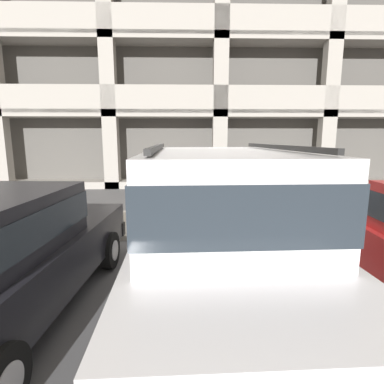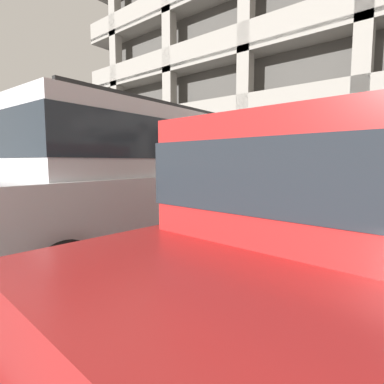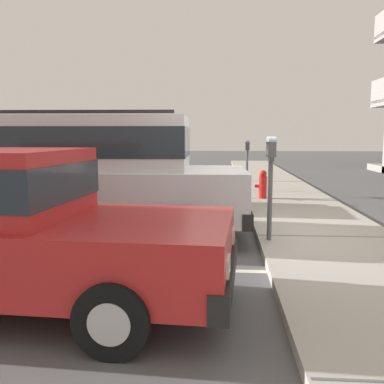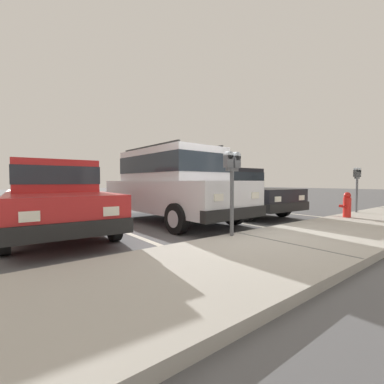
{
  "view_description": "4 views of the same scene",
  "coord_description": "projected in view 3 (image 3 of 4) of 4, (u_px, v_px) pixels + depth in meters",
  "views": [
    {
      "loc": [
        -0.56,
        -5.79,
        2.1
      ],
      "look_at": [
        -0.43,
        -0.63,
        1.18
      ],
      "focal_mm": 28.0,
      "sensor_mm": 36.0,
      "label": 1
    },
    {
      "loc": [
        3.14,
        -4.96,
        1.31
      ],
      "look_at": [
        -0.06,
        -1.05,
        0.79
      ],
      "focal_mm": 28.0,
      "sensor_mm": 36.0,
      "label": 2
    },
    {
      "loc": [
        6.61,
        -0.36,
        1.67
      ],
      "look_at": [
        -0.07,
        -0.83,
        0.78
      ],
      "focal_mm": 40.0,
      "sensor_mm": 36.0,
      "label": 3
    },
    {
      "loc": [
        3.74,
        3.59,
        1.11
      ],
      "look_at": [
        0.05,
        -1.14,
        0.87
      ],
      "focal_mm": 24.0,
      "sensor_mm": 36.0,
      "label": 4
    }
  ],
  "objects": [
    {
      "name": "red_sedan",
      "position": [
        125.0,
        174.0,
        9.47
      ],
      "size": [
        2.02,
        4.57,
        1.54
      ],
      "rotation": [
        0.0,
        0.0,
        -0.06
      ],
      "color": "black",
      "rests_on": "ground_plane"
    },
    {
      "name": "ground_plane",
      "position": [
        244.0,
        245.0,
        6.74
      ],
      "size": [
        80.0,
        80.0,
        0.1
      ],
      "color": "#565659"
    },
    {
      "name": "parking_meter_near",
      "position": [
        271.0,
        164.0,
        6.26
      ],
      "size": [
        0.35,
        0.12,
        1.54
      ],
      "color": "#595B60",
      "rests_on": "sidewalk"
    },
    {
      "name": "parking_meter_far",
      "position": [
        247.0,
        153.0,
        12.05
      ],
      "size": [
        0.35,
        0.12,
        1.44
      ],
      "color": "#595B60",
      "rests_on": "sidewalk"
    },
    {
      "name": "silver_suv",
      "position": [
        99.0,
        172.0,
        6.92
      ],
      "size": [
        2.13,
        4.84,
        2.03
      ],
      "rotation": [
        0.0,
        0.0,
        0.03
      ],
      "color": "silver",
      "rests_on": "ground_plane"
    },
    {
      "name": "fire_hydrant",
      "position": [
        263.0,
        184.0,
        10.59
      ],
      "size": [
        0.3,
        0.3,
        0.7
      ],
      "color": "red",
      "rests_on": "sidewalk"
    },
    {
      "name": "parking_stall_lines",
      "position": [
        139.0,
        269.0,
        5.38
      ],
      "size": [
        11.81,
        4.8,
        0.01
      ],
      "color": "silver",
      "rests_on": "ground_plane"
    },
    {
      "name": "sidewalk",
      "position": [
        329.0,
        240.0,
        6.63
      ],
      "size": [
        40.0,
        2.2,
        0.12
      ],
      "color": "#ADA89E",
      "rests_on": "ground_plane"
    }
  ]
}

